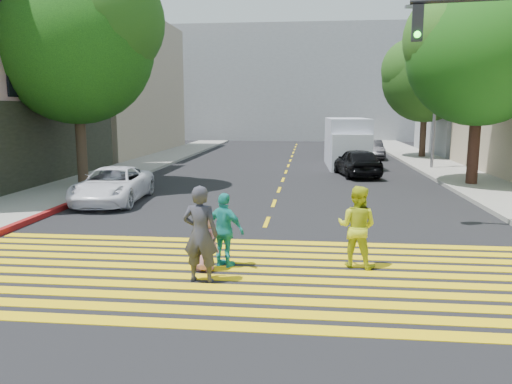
% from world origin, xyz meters
% --- Properties ---
extents(ground, '(120.00, 120.00, 0.00)m').
position_xyz_m(ground, '(0.00, 0.00, 0.00)').
color(ground, black).
extents(sidewalk_left, '(3.00, 40.00, 0.15)m').
position_xyz_m(sidewalk_left, '(-8.50, 22.00, 0.07)').
color(sidewalk_left, gray).
rests_on(sidewalk_left, ground).
extents(sidewalk_right, '(3.00, 60.00, 0.15)m').
position_xyz_m(sidewalk_right, '(8.50, 15.00, 0.07)').
color(sidewalk_right, gray).
rests_on(sidewalk_right, ground).
extents(curb_red, '(0.20, 8.00, 0.16)m').
position_xyz_m(curb_red, '(-6.90, 6.00, 0.08)').
color(curb_red, maroon).
rests_on(curb_red, ground).
extents(crosswalk, '(13.40, 5.30, 0.01)m').
position_xyz_m(crosswalk, '(0.00, 1.28, 0.01)').
color(crosswalk, yellow).
rests_on(crosswalk, ground).
extents(lane_line, '(0.12, 34.40, 0.01)m').
position_xyz_m(lane_line, '(0.00, 22.50, 0.01)').
color(lane_line, yellow).
rests_on(lane_line, ground).
extents(building_left_tan, '(12.00, 16.00, 10.00)m').
position_xyz_m(building_left_tan, '(-16.00, 28.00, 5.00)').
color(building_left_tan, tan).
rests_on(building_left_tan, ground).
extents(building_right_grey, '(10.00, 10.00, 10.00)m').
position_xyz_m(building_right_grey, '(15.00, 30.00, 5.00)').
color(building_right_grey, gray).
rests_on(building_right_grey, ground).
extents(backdrop_block, '(30.00, 8.00, 12.00)m').
position_xyz_m(backdrop_block, '(0.00, 48.00, 6.00)').
color(backdrop_block, gray).
rests_on(backdrop_block, ground).
extents(tree_left, '(7.97, 7.61, 9.18)m').
position_xyz_m(tree_left, '(-8.27, 11.86, 6.19)').
color(tree_left, '#4A3A23').
rests_on(tree_left, ground).
extents(tree_right_near, '(7.28, 6.87, 8.71)m').
position_xyz_m(tree_right_near, '(8.24, 13.72, 5.90)').
color(tree_right_near, black).
rests_on(tree_right_near, ground).
extents(tree_right_far, '(6.69, 6.39, 8.27)m').
position_xyz_m(tree_right_far, '(8.83, 26.21, 5.59)').
color(tree_right_far, '#3F251C').
rests_on(tree_right_far, ground).
extents(pedestrian_man, '(0.72, 0.51, 1.88)m').
position_xyz_m(pedestrian_man, '(-0.83, 0.76, 0.94)').
color(pedestrian_man, '#33333D').
rests_on(pedestrian_man, ground).
extents(pedestrian_woman, '(1.02, 0.91, 1.73)m').
position_xyz_m(pedestrian_woman, '(2.23, 2.02, 0.86)').
color(pedestrian_woman, '#BBC81E').
rests_on(pedestrian_woman, ground).
extents(pedestrian_child, '(0.67, 0.53, 1.21)m').
position_xyz_m(pedestrian_child, '(-0.90, 1.41, 0.61)').
color(pedestrian_child, pink).
rests_on(pedestrian_child, ground).
extents(pedestrian_extra, '(1.00, 0.74, 1.58)m').
position_xyz_m(pedestrian_extra, '(-0.52, 1.72, 0.79)').
color(pedestrian_extra, teal).
rests_on(pedestrian_extra, ground).
extents(white_sedan, '(2.38, 4.62, 1.25)m').
position_xyz_m(white_sedan, '(-5.74, 8.60, 0.62)').
color(white_sedan, white).
rests_on(white_sedan, ground).
extents(dark_car_near, '(2.35, 4.36, 1.41)m').
position_xyz_m(dark_car_near, '(3.58, 16.63, 0.70)').
color(dark_car_near, black).
rests_on(dark_car_near, ground).
extents(silver_car, '(2.17, 4.85, 1.38)m').
position_xyz_m(silver_car, '(3.64, 31.45, 0.69)').
color(silver_car, gray).
rests_on(silver_car, ground).
extents(dark_car_parked, '(1.37, 3.78, 1.24)m').
position_xyz_m(dark_car_parked, '(5.41, 25.87, 0.62)').
color(dark_car_parked, black).
rests_on(dark_car_parked, ground).
extents(white_van, '(2.38, 5.95, 2.78)m').
position_xyz_m(white_van, '(3.37, 20.75, 1.32)').
color(white_van, silver).
rests_on(white_van, ground).
extents(street_lamp, '(1.98, 0.57, 8.77)m').
position_xyz_m(street_lamp, '(7.71, 19.64, 5.03)').
color(street_lamp, slate).
rests_on(street_lamp, ground).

